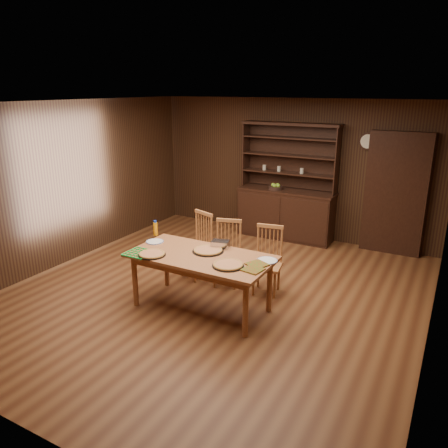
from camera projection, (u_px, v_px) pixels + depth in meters
The scene contains 20 objects.
floor at pixel (214, 293), 6.18m from camera, with size 6.00×6.00×0.00m, color brown.
room_shell at pixel (213, 184), 5.70m from camera, with size 6.00×6.00×6.00m.
china_hutch at pixel (286, 207), 8.30m from camera, with size 1.84×0.52×2.17m.
doorway at pixel (395, 194), 7.42m from camera, with size 1.00×0.18×2.10m, color black.
wall_clock at pixel (368, 141), 7.46m from camera, with size 0.30×0.05×0.30m.
dining_table at pixel (201, 261), 5.57m from camera, with size 1.84×0.92×0.75m.
chair_left at pixel (199, 243), 6.62m from camera, with size 0.52×0.51×1.01m.
chair_center at pixel (228, 250), 6.37m from camera, with size 0.49×0.47×0.96m.
chair_right at pixel (268, 257), 6.11m from camera, with size 0.46×0.44×0.96m.
pizza_left at pixel (152, 254), 5.53m from camera, with size 0.35×0.35×0.04m.
pizza_right at pixel (228, 265), 5.20m from camera, with size 0.39×0.39×0.04m.
pizza_center at pixel (208, 250), 5.66m from camera, with size 0.41×0.41×0.04m.
cooling_rack at pixel (139, 253), 5.60m from camera, with size 0.32×0.32×0.01m, color green, non-canonical shape.
plate_left at pixel (155, 242), 6.00m from camera, with size 0.24×0.24×0.02m.
plate_right at pixel (267, 261), 5.35m from camera, with size 0.26×0.26×0.02m.
foil_dish at pixel (220, 244), 5.80m from camera, with size 0.23×0.17×0.09m, color white.
juice_bottle at pixel (155, 228), 6.25m from camera, with size 0.06×0.06×0.22m.
pot_holder_a at pixel (253, 270), 5.08m from camera, with size 0.22×0.22×0.02m, color #9D1D12.
pot_holder_b at pixel (257, 264), 5.23m from camera, with size 0.22×0.22×0.02m, color #9D1D12.
fruit_bowl at pixel (276, 187), 8.22m from camera, with size 0.27×0.27×0.12m.
Camera 1 is at (2.81, -4.84, 2.80)m, focal length 35.00 mm.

